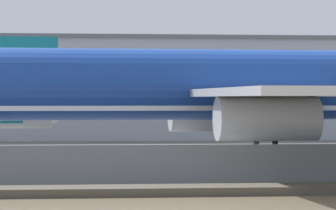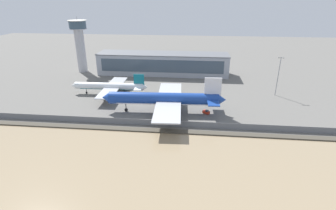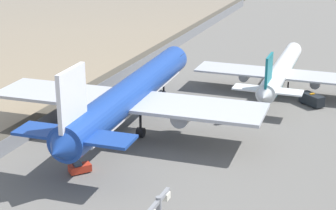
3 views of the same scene
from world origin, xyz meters
TOP-DOWN VIEW (x-y plane):
  - ground_plane at (0.00, 0.00)m, footprint 500.00×500.00m
  - shoreline_seawall at (0.00, -20.50)m, footprint 320.00×3.00m
  - perimeter_fence at (0.00, -16.00)m, footprint 280.00×0.10m
  - cargo_jet_blue at (-1.67, -2.07)m, footprint 55.97×47.79m
  - passenger_jet_white_teal at (-33.48, 18.34)m, footprint 41.49×35.61m
  - baggage_tug at (16.93, -1.82)m, footprint 3.47×3.30m
  - ops_van at (-26.20, 26.10)m, footprint 4.95×5.33m

SIDE VIEW (x-z plane):
  - ground_plane at x=0.00m, z-range 0.00..0.00m
  - shoreline_seawall at x=0.00m, z-range 0.00..0.50m
  - baggage_tug at x=16.93m, z-range -0.09..1.71m
  - ops_van at x=-26.20m, z-range 0.04..2.52m
  - perimeter_fence at x=0.00m, z-range 0.00..2.68m
  - passenger_jet_white_teal at x=-33.48m, z-range -1.38..10.26m
  - cargo_jet_blue at x=-1.67m, z-range -1.98..14.80m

